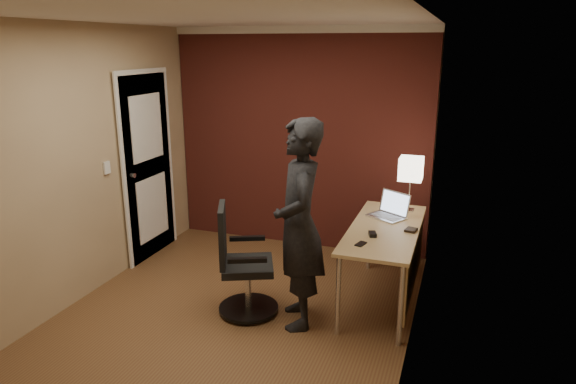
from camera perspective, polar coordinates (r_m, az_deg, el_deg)
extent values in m
plane|color=brown|center=(4.60, -6.58, -14.10)|extent=(4.00, 4.00, 0.00)
plane|color=white|center=(3.99, -7.78, 18.75)|extent=(4.00, 4.00, 0.00)
plane|color=tan|center=(5.93, 1.42, 5.83)|extent=(3.00, 0.00, 3.00)
plane|color=tan|center=(2.59, -27.23, -9.83)|extent=(3.00, 0.00, 3.00)
plane|color=tan|center=(4.96, -22.92, 2.51)|extent=(0.00, 4.00, 4.00)
plane|color=tan|center=(3.72, 14.07, -0.86)|extent=(0.00, 4.00, 4.00)
cube|color=maroon|center=(5.91, 1.33, 5.78)|extent=(2.98, 0.06, 2.50)
cube|color=silver|center=(5.80, 1.37, 17.61)|extent=(3.00, 0.08, 0.08)
cube|color=silver|center=(4.82, -24.17, 16.59)|extent=(0.08, 4.00, 0.08)
cube|color=silver|center=(3.58, 14.77, 18.07)|extent=(0.08, 4.00, 0.08)
cube|color=silver|center=(5.83, -15.36, 2.57)|extent=(0.05, 0.82, 2.02)
cube|color=silver|center=(5.82, -15.23, 2.56)|extent=(0.02, 0.92, 2.12)
cylinder|color=silver|center=(5.55, -16.87, 1.77)|extent=(0.05, 0.05, 0.05)
cube|color=silver|center=(5.30, -19.49, 2.56)|extent=(0.02, 0.08, 0.12)
cube|color=tan|center=(4.69, 10.71, -4.04)|extent=(0.60, 1.50, 0.03)
cube|color=tan|center=(4.77, 13.88, -7.59)|extent=(0.02, 1.38, 0.54)
cylinder|color=silver|center=(4.25, 5.59, -11.37)|extent=(0.04, 0.04, 0.70)
cylinder|color=silver|center=(5.49, 9.04, -4.99)|extent=(0.04, 0.04, 0.70)
cylinder|color=silver|center=(4.18, 12.41, -12.20)|extent=(0.04, 0.04, 0.70)
cylinder|color=silver|center=(5.43, 14.25, -5.52)|extent=(0.04, 0.04, 0.70)
cube|color=silver|center=(5.19, 13.20, -1.94)|extent=(0.11, 0.11, 0.01)
cylinder|color=silver|center=(5.14, 13.32, -0.27)|extent=(0.01, 0.01, 0.30)
cube|color=white|center=(5.08, 13.50, 2.54)|extent=(0.22, 0.22, 0.22)
cube|color=silver|center=(4.94, 10.86, -2.73)|extent=(0.40, 0.37, 0.01)
cube|color=silver|center=(4.99, 11.78, -1.17)|extent=(0.31, 0.22, 0.22)
cube|color=#B2CCF2|center=(4.98, 11.77, -1.20)|extent=(0.28, 0.19, 0.19)
cube|color=gray|center=(4.92, 10.84, -2.67)|extent=(0.31, 0.26, 0.00)
cube|color=black|center=(4.45, 9.37, -4.64)|extent=(0.09, 0.11, 0.03)
cube|color=black|center=(4.26, 8.09, -5.73)|extent=(0.09, 0.13, 0.01)
cube|color=black|center=(4.63, 13.51, -4.12)|extent=(0.11, 0.13, 0.02)
cylinder|color=black|center=(4.72, -4.40, -12.70)|extent=(0.53, 0.53, 0.03)
cylinder|color=silver|center=(4.62, -4.45, -10.54)|extent=(0.06, 0.06, 0.40)
cube|color=black|center=(4.53, -4.51, -8.18)|extent=(0.57, 0.57, 0.07)
cube|color=black|center=(4.43, -7.30, -4.76)|extent=(0.20, 0.38, 0.52)
cube|color=black|center=(4.70, -4.55, -5.16)|extent=(0.31, 0.17, 0.04)
cube|color=black|center=(4.24, -4.55, -7.56)|extent=(0.31, 0.17, 0.04)
imported|color=black|center=(4.21, 1.24, -3.67)|extent=(0.64, 0.76, 1.76)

